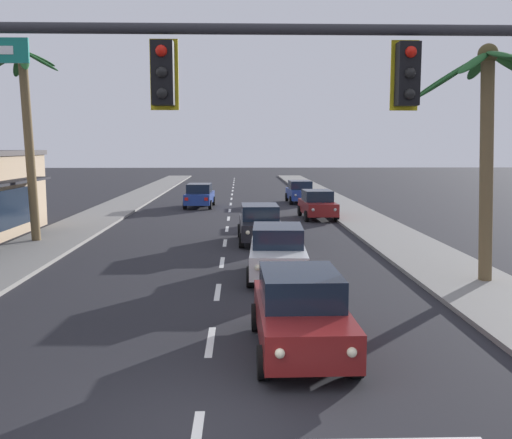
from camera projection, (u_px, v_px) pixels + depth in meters
ground_plane at (198, 429)px, 8.82m from camera, size 220.00×220.00×0.00m
sidewalk_right at (383, 231)px, 28.87m from camera, size 3.20×110.00×0.14m
sidewalk_left at (67, 233)px, 28.43m from camera, size 3.20×110.00×0.14m
lane_markings at (236, 232)px, 29.10m from camera, size 4.28×89.89×0.01m
traffic_signal_mast at (411, 109)px, 8.68m from camera, size 11.42×0.41×6.90m
sedan_lead_at_stop_bar at (301, 311)px, 12.09m from camera, size 2.00×4.47×1.68m
sedan_third_in_queue at (278, 251)px, 19.03m from camera, size 2.10×4.51×1.68m
sedan_fifth_in_queue at (260, 223)px, 25.96m from camera, size 2.01×4.48×1.68m
sedan_oncoming_far at (200, 195)px, 40.84m from camera, size 2.08×4.50×1.68m
sedan_parked_nearest_kerb at (300, 192)px, 44.22m from camera, size 2.04×4.49×1.68m
sedan_parked_mid_kerb at (317, 204)px, 34.55m from camera, size 2.07×4.50×1.68m
palm_left_second at (27, 115)px, 25.04m from camera, size 3.04×2.94×8.58m
palm_right_second at (488, 114)px, 17.43m from camera, size 4.56×4.90×7.30m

